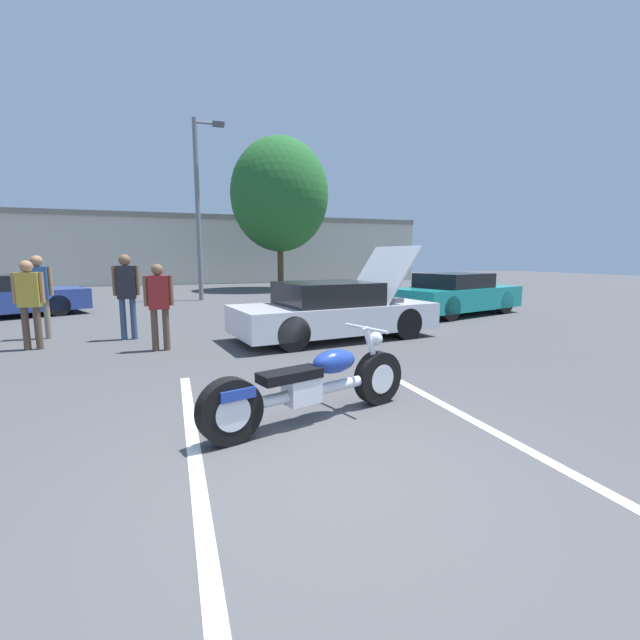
# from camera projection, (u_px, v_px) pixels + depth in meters

# --- Properties ---
(ground_plane) EXTENTS (80.00, 80.00, 0.00)m
(ground_plane) POSITION_uv_depth(u_px,v_px,m) (337.00, 487.00, 3.24)
(ground_plane) COLOR #474749
(parking_stripe_foreground) EXTENTS (0.12, 4.68, 0.01)m
(parking_stripe_foreground) POSITION_uv_depth(u_px,v_px,m) (193.00, 445.00, 3.95)
(parking_stripe_foreground) COLOR white
(parking_stripe_foreground) RESTS_ON ground
(parking_stripe_middle) EXTENTS (0.12, 4.68, 0.01)m
(parking_stripe_middle) POSITION_uv_depth(u_px,v_px,m) (453.00, 409.00, 4.88)
(parking_stripe_middle) COLOR white
(parking_stripe_middle) RESTS_ON ground
(far_building) EXTENTS (32.00, 4.20, 4.40)m
(far_building) POSITION_uv_depth(u_px,v_px,m) (187.00, 248.00, 28.48)
(far_building) COLOR beige
(far_building) RESTS_ON ground
(light_pole) EXTENTS (1.21, 0.28, 6.97)m
(light_pole) POSITION_uv_depth(u_px,v_px,m) (200.00, 202.00, 16.74)
(light_pole) COLOR slate
(light_pole) RESTS_ON ground
(tree_background) EXTENTS (5.09, 5.09, 7.86)m
(tree_background) POSITION_uv_depth(u_px,v_px,m) (280.00, 195.00, 22.32)
(tree_background) COLOR brown
(tree_background) RESTS_ON ground
(motorcycle) EXTENTS (2.45, 0.99, 0.95)m
(motorcycle) POSITION_uv_depth(u_px,v_px,m) (312.00, 386.00, 4.50)
(motorcycle) COLOR black
(motorcycle) RESTS_ON ground
(show_car_hood_open) EXTENTS (4.46, 2.38, 1.97)m
(show_car_hood_open) POSITION_uv_depth(u_px,v_px,m) (334.00, 311.00, 9.11)
(show_car_hood_open) COLOR silver
(show_car_hood_open) RESTS_ON ground
(parked_car_right_row) EXTENTS (4.56, 2.89, 1.25)m
(parked_car_right_row) POSITION_uv_depth(u_px,v_px,m) (456.00, 295.00, 12.90)
(parked_car_right_row) COLOR teal
(parked_car_right_row) RESTS_ON ground
(spectator_near_motorcycle) EXTENTS (0.52, 0.23, 1.76)m
(spectator_near_motorcycle) POSITION_uv_depth(u_px,v_px,m) (39.00, 289.00, 8.96)
(spectator_near_motorcycle) COLOR gray
(spectator_near_motorcycle) RESTS_ON ground
(spectator_by_show_car) EXTENTS (0.52, 0.22, 1.67)m
(spectator_by_show_car) POSITION_uv_depth(u_px,v_px,m) (29.00, 297.00, 7.91)
(spectator_by_show_car) COLOR brown
(spectator_by_show_car) RESTS_ON ground
(spectator_midground) EXTENTS (0.52, 0.23, 1.78)m
(spectator_midground) POSITION_uv_depth(u_px,v_px,m) (126.00, 289.00, 8.89)
(spectator_midground) COLOR #38476B
(spectator_midground) RESTS_ON ground
(spectator_far_lot) EXTENTS (0.52, 0.21, 1.61)m
(spectator_far_lot) POSITION_uv_depth(u_px,v_px,m) (159.00, 300.00, 7.84)
(spectator_far_lot) COLOR brown
(spectator_far_lot) RESTS_ON ground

